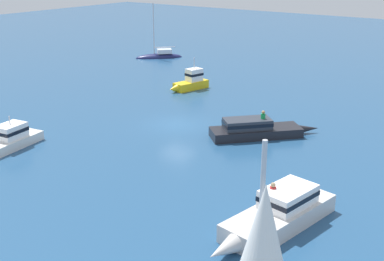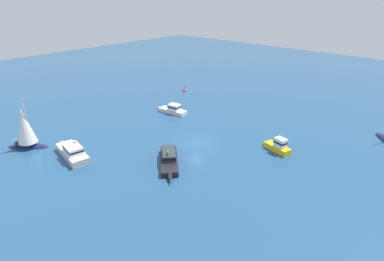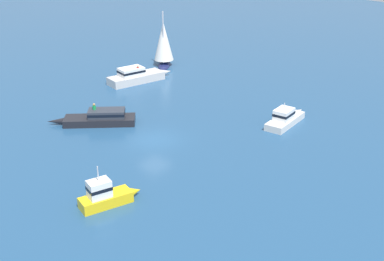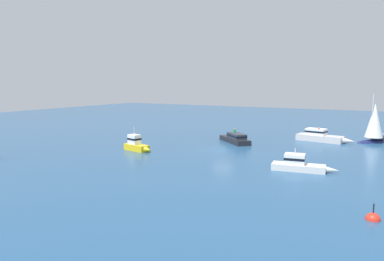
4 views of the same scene
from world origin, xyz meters
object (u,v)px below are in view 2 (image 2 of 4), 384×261
powerboat (277,146)px  channel_buoy (185,91)px  launch (169,159)px  yacht (25,131)px  powerboat_1 (172,109)px  cabin_cruiser (72,151)px

powerboat → channel_buoy: bearing=-8.5°
launch → channel_buoy: 29.78m
yacht → channel_buoy: size_ratio=4.96×
powerboat → powerboat_1: bearing=12.2°
cabin_cruiser → channel_buoy: cabin_cruiser is taller
powerboat → channel_buoy: powerboat is taller
channel_buoy → powerboat: bearing=67.8°
powerboat_1 → channel_buoy: powerboat_1 is taller
launch → yacht: (9.73, -17.21, 1.89)m
launch → cabin_cruiser: cabin_cruiser is taller
cabin_cruiser → channel_buoy: bearing=-64.4°
launch → cabin_cruiser: (7.06, -10.47, 0.12)m
powerboat → launch: 14.44m
powerboat_1 → channel_buoy: bearing=-64.8°
launch → powerboat_1: 17.19m
powerboat → powerboat_1: 20.20m
launch → cabin_cruiser: bearing=-103.2°
yacht → powerboat_1: bearing=33.9°
yacht → channel_buoy: yacht is taller
powerboat_1 → cabin_cruiser: bearing=85.8°
launch → powerboat_1: size_ratio=1.09×
powerboat → yacht: (21.55, -25.49, 1.73)m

